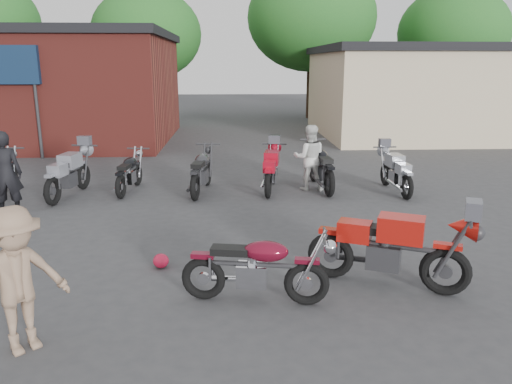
{
  "coord_description": "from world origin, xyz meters",
  "views": [
    {
      "loc": [
        -0.42,
        -6.65,
        3.05
      ],
      "look_at": [
        -0.02,
        1.64,
        0.9
      ],
      "focal_mm": 35.0,
      "sensor_mm": 36.0,
      "label": 1
    }
  ],
  "objects_px": {
    "person_light": "(309,158)",
    "row_bike_5": "(321,164)",
    "row_bike_6": "(396,170)",
    "row_bike_4": "(271,168)",
    "vintage_motorcycle": "(257,264)",
    "person_tan": "(18,281)",
    "row_bike_3": "(202,169)",
    "helmet": "(161,261)",
    "sportbike": "(390,245)",
    "person_dark": "(5,174)",
    "row_bike_1": "(69,171)",
    "row_bike_2": "(129,170)"
  },
  "relations": [
    {
      "from": "person_light",
      "to": "row_bike_5",
      "type": "relative_size",
      "value": 0.75
    },
    {
      "from": "row_bike_6",
      "to": "person_light",
      "type": "bearing_deg",
      "value": 78.06
    },
    {
      "from": "person_light",
      "to": "row_bike_5",
      "type": "height_order",
      "value": "person_light"
    },
    {
      "from": "row_bike_4",
      "to": "vintage_motorcycle",
      "type": "bearing_deg",
      "value": -176.5
    },
    {
      "from": "person_tan",
      "to": "row_bike_3",
      "type": "bearing_deg",
      "value": 35.46
    },
    {
      "from": "helmet",
      "to": "person_light",
      "type": "height_order",
      "value": "person_light"
    },
    {
      "from": "sportbike",
      "to": "person_dark",
      "type": "relative_size",
      "value": 1.23
    },
    {
      "from": "sportbike",
      "to": "row_bike_3",
      "type": "height_order",
      "value": "sportbike"
    },
    {
      "from": "person_light",
      "to": "row_bike_3",
      "type": "height_order",
      "value": "person_light"
    },
    {
      "from": "vintage_motorcycle",
      "to": "row_bike_1",
      "type": "bearing_deg",
      "value": 136.09
    },
    {
      "from": "vintage_motorcycle",
      "to": "row_bike_3",
      "type": "relative_size",
      "value": 0.92
    },
    {
      "from": "vintage_motorcycle",
      "to": "row_bike_4",
      "type": "bearing_deg",
      "value": 93.45
    },
    {
      "from": "row_bike_3",
      "to": "row_bike_4",
      "type": "xyz_separation_m",
      "value": [
        1.69,
        0.12,
        -0.01
      ]
    },
    {
      "from": "row_bike_2",
      "to": "person_dark",
      "type": "bearing_deg",
      "value": 138.17
    },
    {
      "from": "person_light",
      "to": "row_bike_4",
      "type": "height_order",
      "value": "person_light"
    },
    {
      "from": "row_bike_1",
      "to": "vintage_motorcycle",
      "type": "bearing_deg",
      "value": -134.41
    },
    {
      "from": "person_dark",
      "to": "row_bike_1",
      "type": "distance_m",
      "value": 1.68
    },
    {
      "from": "row_bike_6",
      "to": "row_bike_1",
      "type": "bearing_deg",
      "value": 87.34
    },
    {
      "from": "row_bike_4",
      "to": "row_bike_3",
      "type": "bearing_deg",
      "value": 103.69
    },
    {
      "from": "vintage_motorcycle",
      "to": "row_bike_1",
      "type": "relative_size",
      "value": 0.9
    },
    {
      "from": "vintage_motorcycle",
      "to": "row_bike_4",
      "type": "distance_m",
      "value": 5.98
    },
    {
      "from": "row_bike_5",
      "to": "row_bike_1",
      "type": "bearing_deg",
      "value": 90.43
    },
    {
      "from": "row_bike_1",
      "to": "row_bike_4",
      "type": "xyz_separation_m",
      "value": [
        4.77,
        0.36,
        -0.03
      ]
    },
    {
      "from": "person_dark",
      "to": "row_bike_5",
      "type": "xyz_separation_m",
      "value": [
        6.8,
        1.94,
        -0.26
      ]
    },
    {
      "from": "helmet",
      "to": "row_bike_1",
      "type": "height_order",
      "value": "row_bike_1"
    },
    {
      "from": "sportbike",
      "to": "row_bike_1",
      "type": "distance_m",
      "value": 7.93
    },
    {
      "from": "person_dark",
      "to": "person_tan",
      "type": "relative_size",
      "value": 1.08
    },
    {
      "from": "row_bike_2",
      "to": "row_bike_6",
      "type": "relative_size",
      "value": 0.96
    },
    {
      "from": "sportbike",
      "to": "person_tan",
      "type": "relative_size",
      "value": 1.32
    },
    {
      "from": "vintage_motorcycle",
      "to": "row_bike_3",
      "type": "height_order",
      "value": "row_bike_3"
    },
    {
      "from": "vintage_motorcycle",
      "to": "person_light",
      "type": "xyz_separation_m",
      "value": [
        1.58,
        5.96,
        0.26
      ]
    },
    {
      "from": "row_bike_4",
      "to": "person_light",
      "type": "bearing_deg",
      "value": -79.3
    },
    {
      "from": "row_bike_3",
      "to": "row_bike_6",
      "type": "height_order",
      "value": "row_bike_3"
    },
    {
      "from": "person_light",
      "to": "row_bike_3",
      "type": "xyz_separation_m",
      "value": [
        -2.63,
        -0.14,
        -0.22
      ]
    },
    {
      "from": "person_dark",
      "to": "person_light",
      "type": "distance_m",
      "value": 6.75
    },
    {
      "from": "row_bike_5",
      "to": "person_light",
      "type": "bearing_deg",
      "value": 103.83
    },
    {
      "from": "row_bike_3",
      "to": "vintage_motorcycle",
      "type": "bearing_deg",
      "value": -161.69
    },
    {
      "from": "sportbike",
      "to": "row_bike_1",
      "type": "height_order",
      "value": "sportbike"
    },
    {
      "from": "vintage_motorcycle",
      "to": "person_light",
      "type": "relative_size",
      "value": 1.16
    },
    {
      "from": "person_light",
      "to": "row_bike_5",
      "type": "bearing_deg",
      "value": -157.44
    },
    {
      "from": "row_bike_1",
      "to": "row_bike_6",
      "type": "relative_size",
      "value": 1.1
    },
    {
      "from": "person_light",
      "to": "person_dark",
      "type": "bearing_deg",
      "value": 20.44
    },
    {
      "from": "row_bike_1",
      "to": "row_bike_6",
      "type": "height_order",
      "value": "row_bike_1"
    },
    {
      "from": "sportbike",
      "to": "person_dark",
      "type": "distance_m",
      "value": 7.74
    },
    {
      "from": "row_bike_3",
      "to": "person_dark",
      "type": "bearing_deg",
      "value": 121.85
    },
    {
      "from": "helmet",
      "to": "person_light",
      "type": "relative_size",
      "value": 0.15
    },
    {
      "from": "row_bike_2",
      "to": "row_bike_3",
      "type": "bearing_deg",
      "value": -89.38
    },
    {
      "from": "person_dark",
      "to": "row_bike_5",
      "type": "distance_m",
      "value": 7.08
    },
    {
      "from": "vintage_motorcycle",
      "to": "row_bike_2",
      "type": "height_order",
      "value": "vintage_motorcycle"
    },
    {
      "from": "sportbike",
      "to": "row_bike_3",
      "type": "xyz_separation_m",
      "value": [
        -2.91,
        5.44,
        -0.04
      ]
    }
  ]
}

